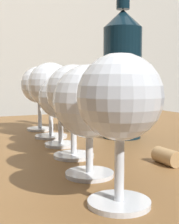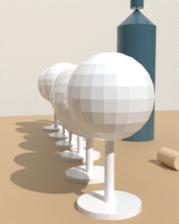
# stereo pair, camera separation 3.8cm
# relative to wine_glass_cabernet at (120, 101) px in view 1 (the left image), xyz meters

# --- Properties ---
(wine_glass_cabernet) EXTENTS (0.08, 0.08, 0.14)m
(wine_glass_cabernet) POSITION_rel_wine_glass_cabernet_xyz_m (0.00, 0.00, 0.00)
(wine_glass_cabernet) COLOR white
(wine_glass_cabernet) RESTS_ON dining_table
(wine_glass_amber) EXTENTS (0.09, 0.09, 0.13)m
(wine_glass_amber) POSITION_rel_wine_glass_cabernet_xyz_m (0.01, 0.09, -0.01)
(wine_glass_amber) COLOR white
(wine_glass_amber) RESTS_ON dining_table
(wine_glass_white) EXTENTS (0.08, 0.08, 0.14)m
(wine_glass_white) POSITION_rel_wine_glass_cabernet_xyz_m (0.03, 0.19, -0.00)
(wine_glass_white) COLOR white
(wine_glass_white) RESTS_ON dining_table
(wine_glass_pinot) EXTENTS (0.08, 0.08, 0.12)m
(wine_glass_pinot) POSITION_rel_wine_glass_cabernet_xyz_m (0.04, 0.28, -0.01)
(wine_glass_pinot) COLOR white
(wine_glass_pinot) RESTS_ON dining_table
(wine_glass_chardonnay) EXTENTS (0.09, 0.09, 0.15)m
(wine_glass_chardonnay) POSITION_rel_wine_glass_cabernet_xyz_m (0.05, 0.36, 0.01)
(wine_glass_chardonnay) COLOR white
(wine_glass_chardonnay) RESTS_ON dining_table
(wine_glass_port) EXTENTS (0.08, 0.08, 0.15)m
(wine_glass_port) POSITION_rel_wine_glass_cabernet_xyz_m (0.06, 0.47, 0.00)
(wine_glass_port) COLOR white
(wine_glass_port) RESTS_ON dining_table
(wine_bottle) EXTENTS (0.08, 0.08, 0.35)m
(wine_bottle) POSITION_rel_wine_glass_cabernet_xyz_m (0.18, 0.30, 0.04)
(wine_bottle) COLOR #0F232D
(wine_bottle) RESTS_ON dining_table
(cork) EXTENTS (0.02, 0.04, 0.02)m
(cork) POSITION_rel_wine_glass_cabernet_xyz_m (0.13, 0.10, -0.09)
(cork) COLOR tan
(cork) RESTS_ON dining_table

